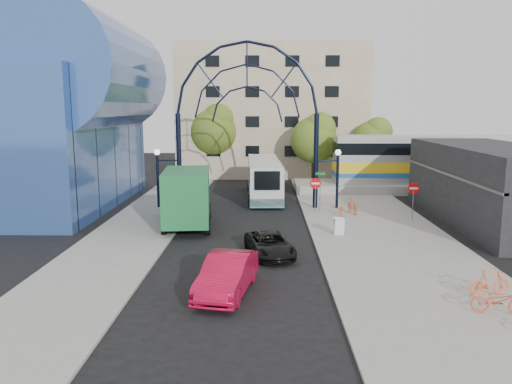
{
  "coord_description": "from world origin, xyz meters",
  "views": [
    {
      "loc": [
        1.29,
        -22.23,
        7.41
      ],
      "look_at": [
        0.78,
        6.0,
        2.62
      ],
      "focal_mm": 35.0,
      "sensor_mm": 36.0,
      "label": 1
    }
  ],
  "objects_px": {
    "tree_north_b": "(215,128)",
    "green_truck": "(188,198)",
    "train_car": "(477,159)",
    "street_name_sign": "(320,183)",
    "bike_far_b": "(490,283)",
    "black_suv": "(270,244)",
    "red_sedan": "(227,274)",
    "bike_far_a": "(499,300)",
    "stop_sign": "(315,187)",
    "bike_near_a": "(342,209)",
    "city_bus": "(264,178)",
    "gateway_arch": "(247,91)",
    "do_not_enter_sign": "(414,192)",
    "sandwich_board": "(339,224)",
    "tree_north_c": "(373,139)",
    "tree_north_a": "(315,137)",
    "bike_near_b": "(352,206)"
  },
  "relations": [
    {
      "from": "stop_sign",
      "to": "bike_near_a",
      "type": "distance_m",
      "value": 2.37
    },
    {
      "from": "sandwich_board",
      "to": "black_suv",
      "type": "height_order",
      "value": "black_suv"
    },
    {
      "from": "red_sedan",
      "to": "bike_far_a",
      "type": "relative_size",
      "value": 2.51
    },
    {
      "from": "train_car",
      "to": "bike_near_a",
      "type": "xyz_separation_m",
      "value": [
        -13.44,
        -10.64,
        -2.36
      ]
    },
    {
      "from": "tree_north_a",
      "to": "tree_north_b",
      "type": "xyz_separation_m",
      "value": [
        -10.0,
        4.0,
        0.66
      ]
    },
    {
      "from": "do_not_enter_sign",
      "to": "bike_far_a",
      "type": "xyz_separation_m",
      "value": [
        -1.33,
        -15.19,
        -1.35
      ]
    },
    {
      "from": "stop_sign",
      "to": "train_car",
      "type": "xyz_separation_m",
      "value": [
        15.2,
        10.0,
        0.91
      ]
    },
    {
      "from": "bike_near_a",
      "to": "bike_far_a",
      "type": "relative_size",
      "value": 0.83
    },
    {
      "from": "tree_north_b",
      "to": "green_truck",
      "type": "height_order",
      "value": "tree_north_b"
    },
    {
      "from": "gateway_arch",
      "to": "sandwich_board",
      "type": "xyz_separation_m",
      "value": [
        5.6,
        -8.02,
        -7.81
      ]
    },
    {
      "from": "tree_north_b",
      "to": "green_truck",
      "type": "xyz_separation_m",
      "value": [
        0.31,
        -21.45,
        -3.43
      ]
    },
    {
      "from": "tree_north_c",
      "to": "bike_near_a",
      "type": "relative_size",
      "value": 4.11
    },
    {
      "from": "do_not_enter_sign",
      "to": "red_sedan",
      "type": "distance_m",
      "value": 17.23
    },
    {
      "from": "green_truck",
      "to": "black_suv",
      "type": "xyz_separation_m",
      "value": [
        5.11,
        -6.32,
        -1.25
      ]
    },
    {
      "from": "do_not_enter_sign",
      "to": "green_truck",
      "type": "height_order",
      "value": "green_truck"
    },
    {
      "from": "tree_north_c",
      "to": "bike_far_a",
      "type": "relative_size",
      "value": 3.41
    },
    {
      "from": "black_suv",
      "to": "sandwich_board",
      "type": "bearing_deg",
      "value": 29.71
    },
    {
      "from": "green_truck",
      "to": "red_sedan",
      "type": "xyz_separation_m",
      "value": [
        3.35,
        -11.51,
        -1.05
      ]
    },
    {
      "from": "sandwich_board",
      "to": "bike_far_a",
      "type": "distance_m",
      "value": 11.89
    },
    {
      "from": "tree_north_c",
      "to": "bike_far_a",
      "type": "distance_m",
      "value": 33.41
    },
    {
      "from": "street_name_sign",
      "to": "bike_far_a",
      "type": "xyz_separation_m",
      "value": [
        4.47,
        -17.79,
        -1.51
      ]
    },
    {
      "from": "city_bus",
      "to": "red_sedan",
      "type": "distance_m",
      "value": 22.02
    },
    {
      "from": "do_not_enter_sign",
      "to": "tree_north_a",
      "type": "relative_size",
      "value": 0.35
    },
    {
      "from": "street_name_sign",
      "to": "bike_far_b",
      "type": "height_order",
      "value": "street_name_sign"
    },
    {
      "from": "street_name_sign",
      "to": "city_bus",
      "type": "distance_m",
      "value": 7.49
    },
    {
      "from": "sandwich_board",
      "to": "train_car",
      "type": "height_order",
      "value": "train_car"
    },
    {
      "from": "tree_north_a",
      "to": "green_truck",
      "type": "height_order",
      "value": "tree_north_a"
    },
    {
      "from": "tree_north_c",
      "to": "bike_far_b",
      "type": "distance_m",
      "value": 31.65
    },
    {
      "from": "stop_sign",
      "to": "train_car",
      "type": "distance_m",
      "value": 18.22
    },
    {
      "from": "train_car",
      "to": "city_bus",
      "type": "xyz_separation_m",
      "value": [
        -18.78,
        -3.08,
        -1.27
      ]
    },
    {
      "from": "bike_far_a",
      "to": "city_bus",
      "type": "bearing_deg",
      "value": 29.18
    },
    {
      "from": "do_not_enter_sign",
      "to": "tree_north_b",
      "type": "height_order",
      "value": "tree_north_b"
    },
    {
      "from": "do_not_enter_sign",
      "to": "black_suv",
      "type": "xyz_separation_m",
      "value": [
        -9.46,
        -7.85,
        -1.39
      ]
    },
    {
      "from": "gateway_arch",
      "to": "do_not_enter_sign",
      "type": "distance_m",
      "value": 13.43
    },
    {
      "from": "train_car",
      "to": "tree_north_b",
      "type": "bearing_deg",
      "value": 161.64
    },
    {
      "from": "tree_north_c",
      "to": "black_suv",
      "type": "bearing_deg",
      "value": -112.32
    },
    {
      "from": "sandwich_board",
      "to": "tree_north_c",
      "type": "xyz_separation_m",
      "value": [
        6.52,
        21.95,
        3.53
      ]
    },
    {
      "from": "train_car",
      "to": "street_name_sign",
      "type": "bearing_deg",
      "value": -147.58
    },
    {
      "from": "bike_near_a",
      "to": "gateway_arch",
      "type": "bearing_deg",
      "value": 161.77
    },
    {
      "from": "do_not_enter_sign",
      "to": "city_bus",
      "type": "xyz_separation_m",
      "value": [
        -9.78,
        8.92,
        -0.35
      ]
    },
    {
      "from": "stop_sign",
      "to": "green_truck",
      "type": "height_order",
      "value": "green_truck"
    },
    {
      "from": "green_truck",
      "to": "bike_far_b",
      "type": "xyz_separation_m",
      "value": [
        13.66,
        -11.92,
        -1.18
      ]
    },
    {
      "from": "green_truck",
      "to": "bike_near_a",
      "type": "xyz_separation_m",
      "value": [
        10.13,
        2.89,
        -1.3
      ]
    },
    {
      "from": "bike_near_a",
      "to": "bike_far_a",
      "type": "bearing_deg",
      "value": -75.71
    },
    {
      "from": "stop_sign",
      "to": "bike_near_b",
      "type": "xyz_separation_m",
      "value": [
        2.59,
        -0.09,
        -1.34
      ]
    },
    {
      "from": "tree_north_b",
      "to": "sandwich_board",
      "type": "bearing_deg",
      "value": -68.41
    },
    {
      "from": "gateway_arch",
      "to": "stop_sign",
      "type": "bearing_deg",
      "value": -22.63
    },
    {
      "from": "do_not_enter_sign",
      "to": "sandwich_board",
      "type": "relative_size",
      "value": 2.51
    },
    {
      "from": "gateway_arch",
      "to": "city_bus",
      "type": "relative_size",
      "value": 1.19
    },
    {
      "from": "street_name_sign",
      "to": "green_truck",
      "type": "relative_size",
      "value": 0.37
    }
  ]
}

